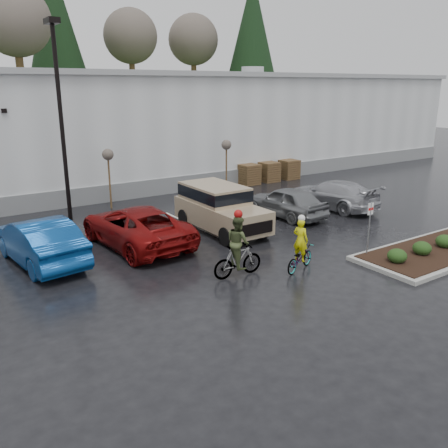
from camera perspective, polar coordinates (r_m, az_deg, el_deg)
ground at (r=16.30m, az=8.65°, el=-6.88°), size 120.00×120.00×0.00m
warehouse at (r=34.59m, az=-16.88°, el=11.15°), size 60.50×15.50×7.20m
wooded_ridge at (r=56.95m, az=-24.02°, el=11.60°), size 80.00×25.00×6.00m
lamppost at (r=23.77m, az=-19.19°, el=13.82°), size 0.50×1.00×9.22m
sapling_mid at (r=25.74m, az=-13.78°, el=7.74°), size 0.60×0.60×3.20m
sapling_east at (r=29.17m, az=0.29°, el=9.17°), size 0.60×0.60×3.20m
pallet_stack_a at (r=31.72m, az=3.01°, el=5.99°), size 1.20×1.20×1.35m
pallet_stack_b at (r=32.76m, az=5.41°, el=6.27°), size 1.20×1.20×1.35m
pallet_stack_c at (r=33.91m, az=7.78°, el=6.54°), size 1.20×1.20×1.35m
curb_island at (r=20.91m, az=24.92°, el=-2.78°), size 8.00×3.00×0.15m
mulch_bed at (r=20.88m, az=24.95°, el=-2.53°), size 7.60×2.60×0.04m
shrub_a at (r=18.39m, az=20.11°, el=-3.62°), size 0.70×0.70×0.52m
shrub_b at (r=19.58m, az=22.72°, el=-2.71°), size 0.70×0.70×0.52m
shrub_c at (r=20.81m, az=25.03°, el=-1.90°), size 0.70×0.70×0.52m
fire_lane_sign at (r=18.62m, az=17.09°, el=0.12°), size 0.30×0.05×2.20m
car_blue at (r=18.77m, az=-21.36°, el=-1.90°), size 2.44×5.41×1.72m
car_red at (r=19.76m, az=-10.56°, el=-0.25°), size 3.16×6.13×1.65m
suv_tan at (r=21.25m, az=-0.29°, el=1.78°), size 2.20×5.10×2.06m
car_grey at (r=23.95m, az=7.48°, el=2.69°), size 2.14×4.66×1.55m
car_far_silver at (r=26.10m, az=12.87°, el=3.51°), size 2.71×5.44×1.52m
cyclist_hivis at (r=17.12m, az=9.12°, el=-3.44°), size 1.79×1.11×2.05m
cyclist_olive at (r=16.26m, az=1.68°, el=-3.47°), size 1.86×0.90×2.39m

